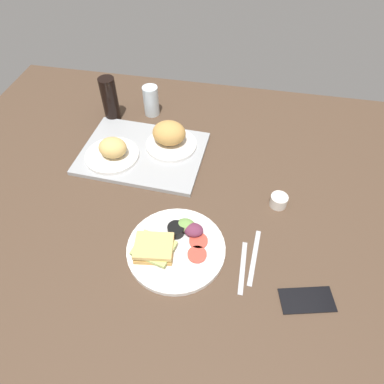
{
  "coord_description": "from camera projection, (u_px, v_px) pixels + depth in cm",
  "views": [
    {
      "loc": [
        16.22,
        -70.31,
        89.1
      ],
      "look_at": [
        2.0,
        3.0,
        4.0
      ],
      "focal_mm": 32.45,
      "sensor_mm": 36.0,
      "label": 1
    }
  ],
  "objects": [
    {
      "name": "drinking_glass",
      "position": [
        151.0,
        101.0,
        1.43
      ],
      "size": [
        6.31,
        6.31,
        12.54
      ],
      "primitive_type": "cylinder",
      "color": "silver",
      "rests_on": "ground_plane"
    },
    {
      "name": "espresso_cup",
      "position": [
        279.0,
        201.0,
        1.13
      ],
      "size": [
        5.6,
        5.6,
        4.0
      ],
      "primitive_type": "cylinder",
      "color": "silver",
      "rests_on": "ground_plane"
    },
    {
      "name": "bread_plate_far",
      "position": [
        170.0,
        137.0,
        1.29
      ],
      "size": [
        19.05,
        19.05,
        9.87
      ],
      "color": "white",
      "rests_on": "serving_tray"
    },
    {
      "name": "knife",
      "position": [
        254.0,
        257.0,
        1.02
      ],
      "size": [
        2.73,
        19.05,
        0.5
      ],
      "primitive_type": "cube",
      "rotation": [
        0.0,
        0.0,
        1.5
      ],
      "color": "#B7B7BC",
      "rests_on": "ground_plane"
    },
    {
      "name": "serving_tray",
      "position": [
        143.0,
        153.0,
        1.3
      ],
      "size": [
        46.45,
        35.0,
        1.6
      ],
      "primitive_type": "cube",
      "rotation": [
        0.0,
        0.0,
        -0.05
      ],
      "color": "#9EA0A3",
      "rests_on": "ground_plane"
    },
    {
      "name": "soda_bottle",
      "position": [
        110.0,
        99.0,
        1.39
      ],
      "size": [
        6.4,
        6.4,
        18.41
      ],
      "primitive_type": "cylinder",
      "color": "black",
      "rests_on": "ground_plane"
    },
    {
      "name": "plate_with_salad",
      "position": [
        174.0,
        246.0,
        1.02
      ],
      "size": [
        29.23,
        29.23,
        5.4
      ],
      "color": "white",
      "rests_on": "ground_plane"
    },
    {
      "name": "cell_phone",
      "position": [
        307.0,
        300.0,
        0.93
      ],
      "size": [
        15.71,
        10.46,
        0.8
      ],
      "primitive_type": "cube",
      "rotation": [
        0.0,
        0.0,
        0.24
      ],
      "color": "black",
      "rests_on": "ground_plane"
    },
    {
      "name": "bread_plate_near",
      "position": [
        112.0,
        151.0,
        1.25
      ],
      "size": [
        19.54,
        19.54,
        8.31
      ],
      "color": "white",
      "rests_on": "serving_tray"
    },
    {
      "name": "ground_plane",
      "position": [
        184.0,
        209.0,
        1.16
      ],
      "size": [
        190.0,
        150.0,
        3.0
      ],
      "primitive_type": "cube",
      "color": "#4C3828"
    },
    {
      "name": "fork",
      "position": [
        243.0,
        267.0,
        0.99
      ],
      "size": [
        1.62,
        17.02,
        0.5
      ],
      "primitive_type": "cube",
      "rotation": [
        0.0,
        0.0,
        1.58
      ],
      "color": "#B7B7BC",
      "rests_on": "ground_plane"
    }
  ]
}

